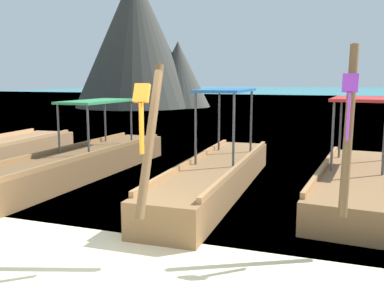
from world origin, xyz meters
The scene contains 6 objects.
ground centered at (0.00, 0.00, 0.00)m, with size 120.00×120.00×0.00m, color beige.
sea_water centered at (0.00, 61.48, 0.00)m, with size 120.00×120.00×0.00m, color teal.
longtail_boat_turquoise_ribbon centered at (-3.28, 4.50, 0.36)m, with size 1.36×7.31×2.33m.
longtail_boat_orange_ribbon centered at (0.23, 4.34, 0.37)m, with size 1.28×6.97×2.58m.
longtail_boat_violet_ribbon centered at (3.01, 4.82, 0.34)m, with size 1.78×5.86×2.86m.
karst_rock centered at (-13.66, 28.91, 5.34)m, with size 11.27×10.25×11.76m.
Camera 1 is at (2.71, -4.12, 2.38)m, focal length 39.87 mm.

